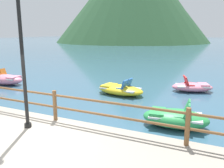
{
  "coord_description": "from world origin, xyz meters",
  "views": [
    {
      "loc": [
        4.61,
        -4.08,
        3.11
      ],
      "look_at": [
        0.33,
        5.0,
        0.9
      ],
      "focal_mm": 38.23,
      "sensor_mm": 36.0,
      "label": 1
    }
  ],
  "objects": [
    {
      "name": "pedal_boat_2",
      "position": [
        3.22,
        8.87,
        0.25
      ],
      "size": [
        2.35,
        1.75,
        0.82
      ],
      "color": "pink",
      "rests_on": "ground"
    },
    {
      "name": "pedal_boat_3",
      "position": [
        0.0,
        6.66,
        0.26
      ],
      "size": [
        2.6,
        1.56,
        0.83
      ],
      "color": "yellow",
      "rests_on": "ground"
    },
    {
      "name": "lamp_post",
      "position": [
        -0.36,
        0.75,
        3.05
      ],
      "size": [
        0.28,
        0.28,
        4.43
      ],
      "color": "black",
      "rests_on": "promenade_dock"
    },
    {
      "name": "ground_plane",
      "position": [
        0.0,
        40.0,
        0.0
      ],
      "size": [
        200.0,
        200.0,
        0.0
      ],
      "primitive_type": "plane",
      "color": "#38607A"
    },
    {
      "name": "pedal_boat_1",
      "position": [
        3.32,
        3.6,
        0.3
      ],
      "size": [
        2.29,
        1.51,
        0.89
      ],
      "color": "green",
      "rests_on": "ground"
    },
    {
      "name": "pedal_boat_0",
      "position": [
        -7.16,
        5.89,
        0.32
      ],
      "size": [
        2.39,
        1.34,
        0.91
      ],
      "color": "pink",
      "rests_on": "ground"
    },
    {
      "name": "dock_railing",
      "position": [
        0.0,
        1.55,
        0.98
      ],
      "size": [
        23.92,
        0.12,
        0.95
      ],
      "color": "brown",
      "rests_on": "promenade_dock"
    }
  ]
}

